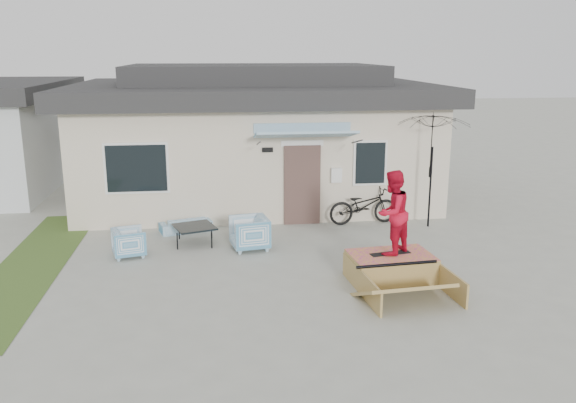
{
  "coord_description": "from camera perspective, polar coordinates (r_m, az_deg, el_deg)",
  "views": [
    {
      "loc": [
        -1.22,
        -10.59,
        4.46
      ],
      "look_at": [
        0.3,
        1.8,
        1.3
      ],
      "focal_mm": 37.23,
      "sensor_mm": 36.0,
      "label": 1
    }
  ],
  "objects": [
    {
      "name": "skate_ramp",
      "position": [
        12.11,
        9.78,
        -6.25
      ],
      "size": [
        1.8,
        2.28,
        0.54
      ],
      "primitive_type": null,
      "rotation": [
        0.0,
        0.0,
        0.09
      ],
      "color": "#A18246",
      "rests_on": "ground"
    },
    {
      "name": "ground",
      "position": [
        11.55,
        -0.39,
        -8.5
      ],
      "size": [
        90.0,
        90.0,
        0.0
      ],
      "primitive_type": "plane",
      "color": "#9A9C90",
      "rests_on": "ground"
    },
    {
      "name": "patio_umbrella",
      "position": [
        15.65,
        13.57,
        3.83
      ],
      "size": [
        2.27,
        2.18,
        2.2
      ],
      "color": "black",
      "rests_on": "ground"
    },
    {
      "name": "skateboard",
      "position": [
        12.06,
        9.75,
        -4.86
      ],
      "size": [
        0.85,
        0.35,
        0.05
      ],
      "primitive_type": "cube",
      "rotation": [
        0.0,
        0.0,
        0.18
      ],
      "color": "black",
      "rests_on": "skate_ramp"
    },
    {
      "name": "armchair_left",
      "position": [
        13.76,
        -14.95,
        -3.67
      ],
      "size": [
        0.79,
        0.82,
        0.7
      ],
      "primitive_type": "imported",
      "rotation": [
        0.0,
        0.0,
        1.83
      ],
      "color": "teal",
      "rests_on": "ground"
    },
    {
      "name": "armchair_right",
      "position": [
        13.79,
        -3.71,
        -2.86
      ],
      "size": [
        0.89,
        0.93,
        0.84
      ],
      "primitive_type": "imported",
      "rotation": [
        0.0,
        0.0,
        -1.41
      ],
      "color": "teal",
      "rests_on": "ground"
    },
    {
      "name": "skater",
      "position": [
        11.81,
        9.92,
        -0.89
      ],
      "size": [
        1.03,
        1.01,
        1.67
      ],
      "primitive_type": "imported",
      "rotation": [
        0.0,
        0.0,
        3.85
      ],
      "color": "red",
      "rests_on": "skateboard"
    },
    {
      "name": "house",
      "position": [
        18.79,
        -3.23,
        6.48
      ],
      "size": [
        10.8,
        8.49,
        4.1
      ],
      "color": "beige",
      "rests_on": "ground"
    },
    {
      "name": "bicycle",
      "position": [
        15.84,
        7.23,
        -0.02
      ],
      "size": [
        1.93,
        0.85,
        1.2
      ],
      "primitive_type": "imported",
      "rotation": [
        0.0,
        0.0,
        1.68
      ],
      "color": "black",
      "rests_on": "ground"
    },
    {
      "name": "coffee_table",
      "position": [
        14.35,
        -8.87,
        -3.16
      ],
      "size": [
        1.12,
        1.12,
        0.44
      ],
      "primitive_type": "cube",
      "rotation": [
        0.0,
        0.0,
        0.33
      ],
      "color": "black",
      "rests_on": "ground"
    },
    {
      "name": "grass_strip",
      "position": [
        13.93,
        -23.3,
        -5.65
      ],
      "size": [
        1.4,
        8.0,
        0.01
      ],
      "primitive_type": "cube",
      "color": "#395521",
      "rests_on": "ground"
    },
    {
      "name": "loveseat",
      "position": [
        15.33,
        -9.74,
        -1.94
      ],
      "size": [
        1.34,
        0.73,
        0.5
      ],
      "primitive_type": "imported",
      "rotation": [
        0.0,
        0.0,
        3.43
      ],
      "color": "teal",
      "rests_on": "ground"
    }
  ]
}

